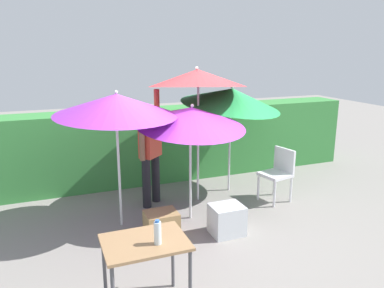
{
  "coord_description": "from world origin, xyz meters",
  "views": [
    {
      "loc": [
        -2.02,
        -4.88,
        2.52
      ],
      "look_at": [
        0.0,
        0.3,
        1.1
      ],
      "focal_mm": 35.26,
      "sensor_mm": 36.0,
      "label": 1
    }
  ],
  "objects_px": {
    "crate_cardboard": "(162,224)",
    "folding_table": "(145,250)",
    "umbrella_rainbow": "(197,78)",
    "cooler_box": "(227,220)",
    "bottle_water": "(158,233)",
    "umbrella_yellow": "(231,97)",
    "umbrella_navy": "(116,105)",
    "person_vendor": "(150,150)",
    "umbrella_orange": "(191,117)",
    "chair_plastic": "(278,171)"
  },
  "relations": [
    {
      "from": "person_vendor",
      "to": "umbrella_orange",
      "type": "bearing_deg",
      "value": -60.13
    },
    {
      "from": "umbrella_yellow",
      "to": "person_vendor",
      "type": "relative_size",
      "value": 1.07
    },
    {
      "from": "umbrella_yellow",
      "to": "chair_plastic",
      "type": "relative_size",
      "value": 2.26
    },
    {
      "from": "umbrella_rainbow",
      "to": "bottle_water",
      "type": "bearing_deg",
      "value": -119.42
    },
    {
      "from": "umbrella_yellow",
      "to": "cooler_box",
      "type": "height_order",
      "value": "umbrella_yellow"
    },
    {
      "from": "person_vendor",
      "to": "cooler_box",
      "type": "xyz_separation_m",
      "value": [
        0.69,
        -1.39,
        -0.73
      ]
    },
    {
      "from": "umbrella_navy",
      "to": "person_vendor",
      "type": "distance_m",
      "value": 1.19
    },
    {
      "from": "crate_cardboard",
      "to": "person_vendor",
      "type": "bearing_deg",
      "value": 81.43
    },
    {
      "from": "umbrella_rainbow",
      "to": "chair_plastic",
      "type": "height_order",
      "value": "umbrella_rainbow"
    },
    {
      "from": "umbrella_yellow",
      "to": "folding_table",
      "type": "bearing_deg",
      "value": -130.34
    },
    {
      "from": "crate_cardboard",
      "to": "bottle_water",
      "type": "bearing_deg",
      "value": -107.64
    },
    {
      "from": "person_vendor",
      "to": "folding_table",
      "type": "distance_m",
      "value": 2.64
    },
    {
      "from": "umbrella_navy",
      "to": "crate_cardboard",
      "type": "relative_size",
      "value": 4.49
    },
    {
      "from": "crate_cardboard",
      "to": "umbrella_yellow",
      "type": "bearing_deg",
      "value": 36.77
    },
    {
      "from": "umbrella_orange",
      "to": "crate_cardboard",
      "type": "height_order",
      "value": "umbrella_orange"
    },
    {
      "from": "folding_table",
      "to": "bottle_water",
      "type": "relative_size",
      "value": 3.33
    },
    {
      "from": "bottle_water",
      "to": "umbrella_orange",
      "type": "bearing_deg",
      "value": 60.48
    },
    {
      "from": "crate_cardboard",
      "to": "bottle_water",
      "type": "distance_m",
      "value": 1.7
    },
    {
      "from": "umbrella_yellow",
      "to": "bottle_water",
      "type": "relative_size",
      "value": 8.39
    },
    {
      "from": "umbrella_navy",
      "to": "crate_cardboard",
      "type": "height_order",
      "value": "umbrella_navy"
    },
    {
      "from": "umbrella_orange",
      "to": "crate_cardboard",
      "type": "xyz_separation_m",
      "value": [
        -0.59,
        -0.39,
        -1.39
      ]
    },
    {
      "from": "umbrella_rainbow",
      "to": "folding_table",
      "type": "height_order",
      "value": "umbrella_rainbow"
    },
    {
      "from": "umbrella_orange",
      "to": "crate_cardboard",
      "type": "distance_m",
      "value": 1.56
    },
    {
      "from": "umbrella_yellow",
      "to": "umbrella_navy",
      "type": "height_order",
      "value": "umbrella_yellow"
    },
    {
      "from": "umbrella_rainbow",
      "to": "cooler_box",
      "type": "relative_size",
      "value": 5.18
    },
    {
      "from": "umbrella_rainbow",
      "to": "person_vendor",
      "type": "distance_m",
      "value": 1.36
    },
    {
      "from": "folding_table",
      "to": "umbrella_yellow",
      "type": "bearing_deg",
      "value": 49.66
    },
    {
      "from": "umbrella_yellow",
      "to": "cooler_box",
      "type": "distance_m",
      "value": 2.26
    },
    {
      "from": "person_vendor",
      "to": "chair_plastic",
      "type": "relative_size",
      "value": 2.11
    },
    {
      "from": "umbrella_rainbow",
      "to": "umbrella_orange",
      "type": "xyz_separation_m",
      "value": [
        -0.35,
        -0.62,
        -0.49
      ]
    },
    {
      "from": "umbrella_navy",
      "to": "crate_cardboard",
      "type": "bearing_deg",
      "value": -51.18
    },
    {
      "from": "umbrella_navy",
      "to": "bottle_water",
      "type": "bearing_deg",
      "value": -90.87
    },
    {
      "from": "cooler_box",
      "to": "chair_plastic",
      "type": "bearing_deg",
      "value": 30.13
    },
    {
      "from": "umbrella_navy",
      "to": "chair_plastic",
      "type": "height_order",
      "value": "umbrella_navy"
    },
    {
      "from": "umbrella_orange",
      "to": "umbrella_yellow",
      "type": "xyz_separation_m",
      "value": [
        1.07,
        0.85,
        0.13
      ]
    },
    {
      "from": "chair_plastic",
      "to": "folding_table",
      "type": "bearing_deg",
      "value": -145.58
    },
    {
      "from": "chair_plastic",
      "to": "umbrella_yellow",
      "type": "bearing_deg",
      "value": 127.1
    },
    {
      "from": "cooler_box",
      "to": "bottle_water",
      "type": "height_order",
      "value": "bottle_water"
    },
    {
      "from": "umbrella_rainbow",
      "to": "cooler_box",
      "type": "bearing_deg",
      "value": -93.33
    },
    {
      "from": "chair_plastic",
      "to": "cooler_box",
      "type": "xyz_separation_m",
      "value": [
        -1.35,
        -0.78,
        -0.3
      ]
    },
    {
      "from": "umbrella_navy",
      "to": "person_vendor",
      "type": "relative_size",
      "value": 1.05
    },
    {
      "from": "umbrella_navy",
      "to": "cooler_box",
      "type": "relative_size",
      "value": 4.47
    },
    {
      "from": "umbrella_navy",
      "to": "bottle_water",
      "type": "height_order",
      "value": "umbrella_navy"
    },
    {
      "from": "crate_cardboard",
      "to": "folding_table",
      "type": "bearing_deg",
      "value": -112.38
    },
    {
      "from": "cooler_box",
      "to": "umbrella_rainbow",
      "type": "bearing_deg",
      "value": 86.67
    },
    {
      "from": "umbrella_yellow",
      "to": "umbrella_rainbow",
      "type": "bearing_deg",
      "value": -162.66
    },
    {
      "from": "umbrella_yellow",
      "to": "umbrella_navy",
      "type": "xyz_separation_m",
      "value": [
        -2.11,
        -0.69,
        0.08
      ]
    },
    {
      "from": "umbrella_orange",
      "to": "cooler_box",
      "type": "height_order",
      "value": "umbrella_orange"
    },
    {
      "from": "person_vendor",
      "to": "folding_table",
      "type": "relative_size",
      "value": 2.35
    },
    {
      "from": "umbrella_yellow",
      "to": "folding_table",
      "type": "distance_m",
      "value": 3.61
    }
  ]
}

